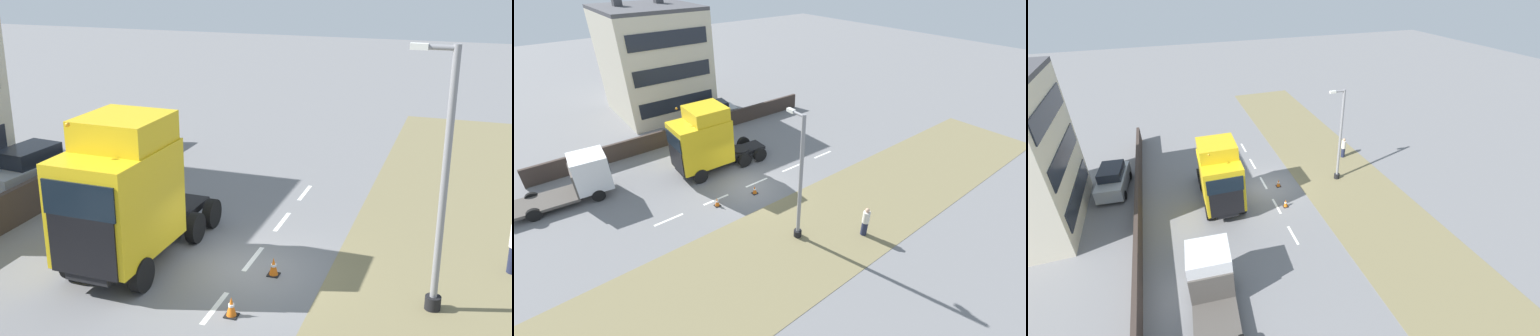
% 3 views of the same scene
% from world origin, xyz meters
% --- Properties ---
extents(ground_plane, '(120.00, 120.00, 0.00)m').
position_xyz_m(ground_plane, '(0.00, 0.00, 0.00)').
color(ground_plane, slate).
rests_on(ground_plane, ground).
extents(grass_verge, '(7.00, 44.00, 0.01)m').
position_xyz_m(grass_verge, '(-6.00, 0.00, 0.01)').
color(grass_verge, olive).
rests_on(grass_verge, ground).
extents(lane_markings, '(0.16, 14.60, 0.00)m').
position_xyz_m(lane_markings, '(0.00, -0.70, 0.00)').
color(lane_markings, white).
rests_on(lane_markings, ground).
extents(boundary_wall, '(0.25, 24.00, 1.37)m').
position_xyz_m(boundary_wall, '(9.00, 0.00, 0.69)').
color(boundary_wall, '#382D28').
rests_on(boundary_wall, ground).
extents(building_block, '(8.55, 8.19, 10.76)m').
position_xyz_m(building_block, '(16.72, -0.95, 4.84)').
color(building_block, beige).
rests_on(building_block, ground).
extents(lorry_cab, '(2.78, 6.94, 4.95)m').
position_xyz_m(lorry_cab, '(3.50, 1.16, 2.41)').
color(lorry_cab, black).
rests_on(lorry_cab, ground).
extents(flatbed_truck, '(2.56, 6.08, 2.83)m').
position_xyz_m(flatbed_truck, '(5.47, 8.76, 1.49)').
color(flatbed_truck, silver).
rests_on(flatbed_truck, ground).
extents(parked_car, '(2.24, 4.42, 1.90)m').
position_xyz_m(parked_car, '(10.73, -3.55, 0.93)').
color(parked_car, '#9EA3A8').
rests_on(parked_car, ground).
extents(lamp_post, '(1.34, 0.44, 7.24)m').
position_xyz_m(lamp_post, '(-5.63, 0.61, 3.24)').
color(lamp_post, black).
rests_on(lamp_post, ground).
extents(pedestrian, '(0.39, 0.39, 1.80)m').
position_xyz_m(pedestrian, '(-7.82, -2.40, 0.89)').
color(pedestrian, '#1E233D').
rests_on(pedestrian, ground).
extents(traffic_cone_lead, '(0.36, 0.36, 0.58)m').
position_xyz_m(traffic_cone_lead, '(-0.95, 0.14, 0.28)').
color(traffic_cone_lead, black).
rests_on(traffic_cone_lead, ground).
extents(traffic_cone_trailing, '(0.36, 0.36, 0.58)m').
position_xyz_m(traffic_cone_trailing, '(-0.59, 2.74, 0.28)').
color(traffic_cone_trailing, black).
rests_on(traffic_cone_trailing, ground).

